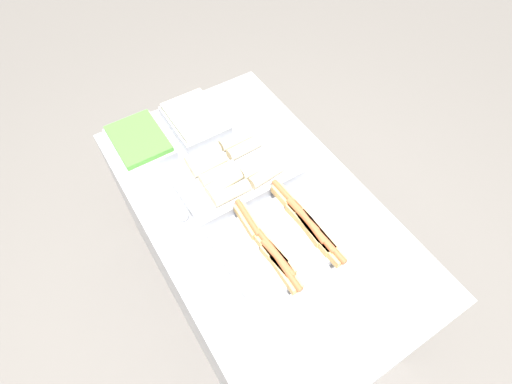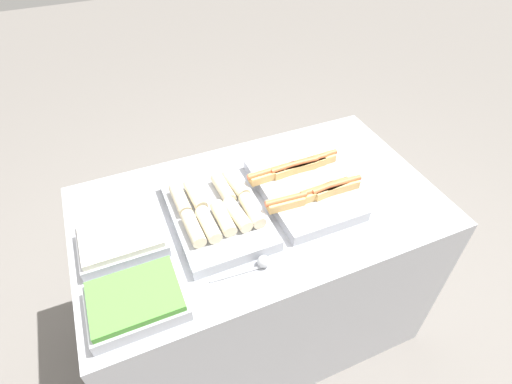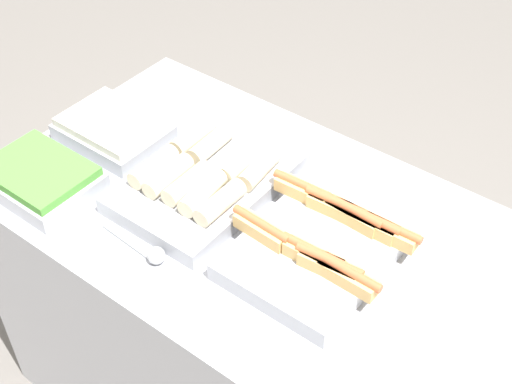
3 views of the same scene
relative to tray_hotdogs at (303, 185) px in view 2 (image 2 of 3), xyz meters
name	(u,v)px [view 2 (image 2 of 3)]	position (x,y,z in m)	size (l,w,h in m)	color
ground_plane	(259,319)	(-0.20, 0.00, -0.92)	(12.00, 12.00, 0.00)	slate
counter	(259,272)	(-0.20, 0.00, -0.48)	(1.46, 0.85, 0.89)	#A8AAB2
tray_hotdogs	(303,185)	(0.00, 0.00, 0.00)	(0.42, 0.49, 0.10)	#A8AAB2
tray_wraps	(217,212)	(-0.38, -0.01, 0.00)	(0.33, 0.49, 0.10)	#A8AAB2
tray_side_front	(136,301)	(-0.73, -0.27, 0.00)	(0.30, 0.23, 0.07)	#A8AAB2
tray_side_back	(122,240)	(-0.73, 0.00, 0.00)	(0.30, 0.23, 0.07)	#A8AAB2
serving_spoon_near	(259,264)	(-0.32, -0.28, -0.02)	(0.22, 0.04, 0.04)	#B2B5BA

